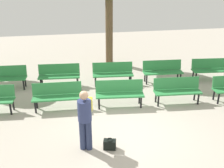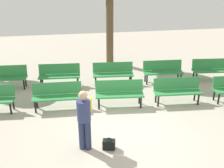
# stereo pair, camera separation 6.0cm
# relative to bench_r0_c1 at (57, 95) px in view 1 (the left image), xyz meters

# --- Properties ---
(ground_plane) EXTENTS (25.22, 25.22, 0.00)m
(ground_plane) POSITION_rel_bench_r0_c1_xyz_m (1.90, -1.71, -0.50)
(ground_plane) COLOR #B2A899
(bench_r0_c1) EXTENTS (1.62, 0.55, 0.87)m
(bench_r0_c1) POSITION_rel_bench_r0_c1_xyz_m (0.00, 0.00, 0.00)
(bench_r0_c1) COLOR #2D8442
(bench_r0_c1) RESTS_ON ground_plane
(bench_r0_c2) EXTENTS (1.64, 0.63, 0.87)m
(bench_r0_c2) POSITION_rel_bench_r0_c1_xyz_m (2.06, -0.15, 0.00)
(bench_r0_c2) COLOR #2D8442
(bench_r0_c2) RESTS_ON ground_plane
(bench_r0_c3) EXTENTS (1.63, 0.59, 0.87)m
(bench_r0_c3) POSITION_rel_bench_r0_c1_xyz_m (4.05, -0.27, 0.00)
(bench_r0_c3) COLOR #2D8442
(bench_r0_c3) RESTS_ON ground_plane
(bench_r1_c0) EXTENTS (1.63, 0.58, 0.87)m
(bench_r1_c0) POSITION_rel_bench_r0_c1_xyz_m (-2.00, 1.99, 0.00)
(bench_r1_c0) COLOR #2D8442
(bench_r1_c0) RESTS_ON ground_plane
(bench_r1_c1) EXTENTS (1.63, 0.60, 0.87)m
(bench_r1_c1) POSITION_rel_bench_r0_c1_xyz_m (0.05, 1.85, 0.00)
(bench_r1_c1) COLOR #2D8442
(bench_r1_c1) RESTS_ON ground_plane
(bench_r1_c2) EXTENTS (1.63, 0.61, 0.87)m
(bench_r1_c2) POSITION_rel_bench_r0_c1_xyz_m (2.15, 1.68, 0.00)
(bench_r1_c2) COLOR #2D8442
(bench_r1_c2) RESTS_ON ground_plane
(bench_r1_c3) EXTENTS (1.63, 0.58, 0.87)m
(bench_r1_c3) POSITION_rel_bench_r0_c1_xyz_m (4.20, 1.58, 0.00)
(bench_r1_c3) COLOR #2D8442
(bench_r1_c3) RESTS_ON ground_plane
(bench_r1_c4) EXTENTS (1.64, 0.63, 0.87)m
(bench_r1_c4) POSITION_rel_bench_r0_c1_xyz_m (6.27, 1.44, 0.00)
(bench_r1_c4) COLOR #2D8442
(bench_r1_c4) RESTS_ON ground_plane
(visitor_with_backpack) EXTENTS (0.44, 0.58, 1.65)m
(visitor_with_backpack) POSITION_rel_bench_r0_c1_xyz_m (0.75, -2.29, 0.43)
(visitor_with_backpack) COLOR navy
(visitor_with_backpack) RESTS_ON ground_plane
(handbag) EXTENTS (0.36, 0.26, 0.29)m
(handbag) POSITION_rel_bench_r0_c1_xyz_m (1.34, -2.43, -0.37)
(handbag) COLOR black
(handbag) RESTS_ON ground_plane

